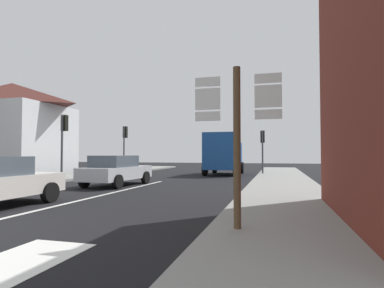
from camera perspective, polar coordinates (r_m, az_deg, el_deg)
name	(u,v)px	position (r m, az deg, el deg)	size (l,w,h in m)	color
ground_plane	(147,185)	(16.02, -8.20, -7.33)	(80.00, 80.00, 0.00)	black
sidewalk_right	(285,192)	(12.74, 16.48, -8.38)	(3.19, 44.00, 0.14)	gray
sidewalk_left	(7,184)	(18.12, -30.53, -6.24)	(3.19, 44.00, 0.14)	gray
lane_centre_stripe	(105,195)	(12.47, -15.57, -8.83)	(0.16, 12.00, 0.01)	silver
lane_turn_arrow	(15,263)	(5.32, -29.36, -18.32)	(1.20, 2.20, 0.01)	silver
clapboard_house_left	(12,128)	(28.23, -29.88, 2.53)	(8.21, 7.46, 7.09)	silver
sedan_far	(116,170)	(15.85, -13.57, -4.61)	(2.16, 4.29, 1.47)	#B7BABF
delivery_truck	(224,153)	(23.71, 5.78, -1.57)	(2.54, 5.03, 3.05)	#19478C
route_sign_post	(237,134)	(6.04, 8.17, 1.73)	(1.66, 0.14, 3.20)	brown
traffic_light_far_right	(263,142)	(23.78, 12.67, 0.34)	(0.30, 0.49, 3.28)	#47474C
traffic_light_far_left	(125,139)	(25.42, -12.08, 0.95)	(0.30, 0.49, 3.73)	#47474C
traffic_light_near_left	(64,132)	(19.16, -22.22, 2.00)	(0.30, 0.49, 3.75)	#47474C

